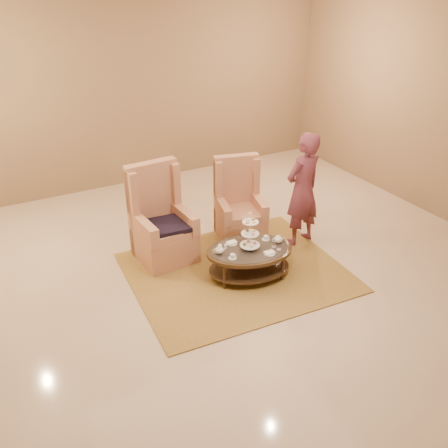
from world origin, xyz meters
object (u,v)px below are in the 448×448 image
tea_table (249,254)px  armchair_right (239,211)px  armchair_left (161,228)px  person (303,190)px

tea_table → armchair_right: bearing=80.4°
tea_table → armchair_left: (-0.84, 1.07, 0.12)m
armchair_left → tea_table: bearing=-55.4°
armchair_left → person: 2.15m
person → armchair_left: bearing=-27.3°
tea_table → person: size_ratio=0.76×
armchair_right → person: bearing=-26.1°
armchair_right → person: person is taller
armchair_left → person: person is taller
armchair_right → person: size_ratio=0.73×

